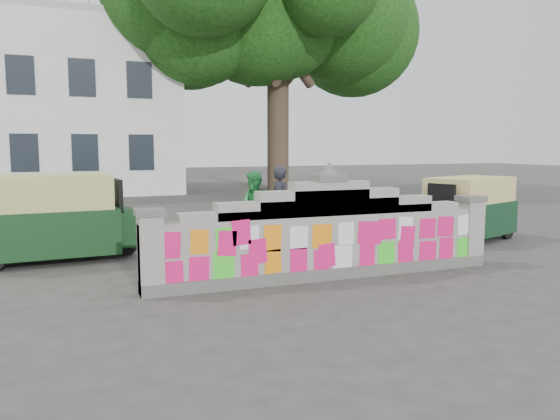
{
  "coord_description": "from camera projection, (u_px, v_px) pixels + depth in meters",
  "views": [
    {
      "loc": [
        -4.15,
        -8.33,
        2.28
      ],
      "look_at": [
        -0.51,
        1.0,
        1.1
      ],
      "focal_mm": 35.0,
      "sensor_mm": 36.0,
      "label": 1
    }
  ],
  "objects": [
    {
      "name": "cyclist_rider",
      "position": [
        281.0,
        215.0,
        11.66
      ],
      "size": [
        0.49,
        0.65,
        1.6
      ],
      "primitive_type": "imported",
      "rotation": [
        0.0,
        0.0,
        1.77
      ],
      "color": "black",
      "rests_on": "ground"
    },
    {
      "name": "rickshaw_left",
      "position": [
        51.0,
        217.0,
        10.75
      ],
      "size": [
        3.14,
        1.59,
        1.71
      ],
      "rotation": [
        0.0,
        0.0,
        0.06
      ],
      "color": "#113416",
      "rests_on": "ground"
    },
    {
      "name": "shade_tree",
      "position": [
        278.0,
        12.0,
        27.25
      ],
      "size": [
        12.0,
        10.0,
        12.0
      ],
      "color": "#38281E",
      "rests_on": "ground"
    },
    {
      "name": "pedestrian",
      "position": [
        254.0,
        208.0,
        12.54
      ],
      "size": [
        0.78,
        0.93,
        1.7
      ],
      "primitive_type": "imported",
      "rotation": [
        0.0,
        0.0,
        -1.39
      ],
      "color": "green",
      "rests_on": "ground"
    },
    {
      "name": "building",
      "position": [
        3.0,
        111.0,
        26.83
      ],
      "size": [
        16.0,
        10.0,
        8.9
      ],
      "color": "silver",
      "rests_on": "ground"
    },
    {
      "name": "cyclist_bike",
      "position": [
        281.0,
        231.0,
        11.7
      ],
      "size": [
        1.89,
        0.98,
        0.95
      ],
      "primitive_type": "imported",
      "rotation": [
        0.0,
        0.0,
        1.77
      ],
      "color": "black",
      "rests_on": "ground"
    },
    {
      "name": "parapet_wall",
      "position": [
        329.0,
        235.0,
        9.38
      ],
      "size": [
        6.48,
        0.44,
        2.01
      ],
      "color": "#4C4C49",
      "rests_on": "ground"
    },
    {
      "name": "rickshaw_right",
      "position": [
        468.0,
        208.0,
        13.13
      ],
      "size": [
        2.84,
        2.02,
        1.53
      ],
      "rotation": [
        0.0,
        0.0,
        3.49
      ],
      "color": "#10321C",
      "rests_on": "ground"
    },
    {
      "name": "ground",
      "position": [
        328.0,
        278.0,
        9.47
      ],
      "size": [
        100.0,
        100.0,
        0.0
      ],
      "primitive_type": "plane",
      "color": "#383533",
      "rests_on": "ground"
    }
  ]
}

